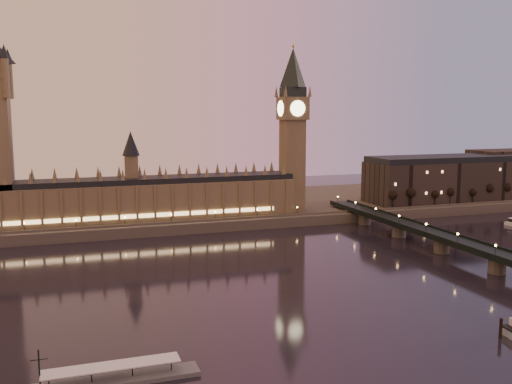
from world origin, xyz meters
The scene contains 14 objects.
ground centered at (0.00, 0.00, 0.00)m, with size 700.00×700.00×0.00m, color black.
far_embankment centered at (30.00, 165.00, 3.00)m, with size 560.00×130.00×6.00m, color #423D35.
palace_of_westminster centered at (-40.12, 120.99, 21.71)m, with size 180.00×26.62×52.00m.
big_ben centered at (53.99, 120.99, 63.95)m, with size 17.68×17.68×104.00m.
westminster_bridge centered at (91.61, 0.00, 5.52)m, with size 13.20×260.00×15.30m.
city_block centered at (194.94, 130.93, 22.24)m, with size 155.00×45.00×34.00m.
bare_tree_0 centered at (118.60, 109.00, 14.27)m, with size 5.46×5.46×11.11m.
bare_tree_1 centered at (134.76, 109.00, 14.27)m, with size 5.46×5.46×11.11m.
bare_tree_2 centered at (150.92, 109.00, 14.27)m, with size 5.46×5.46×11.11m.
bare_tree_3 centered at (167.08, 109.00, 14.27)m, with size 5.46×5.46×11.11m.
bare_tree_4 centered at (183.24, 109.00, 14.27)m, with size 5.46×5.46×11.11m.
bare_tree_5 centered at (199.40, 109.00, 14.27)m, with size 5.46×5.46×11.11m.
bare_tree_6 centered at (215.56, 109.00, 14.27)m, with size 5.46×5.46×11.11m.
pontoon_pier centered at (-72.90, -68.68, 1.23)m, with size 42.78×7.13×11.41m.
Camera 1 is at (-83.21, -211.21, 69.19)m, focal length 40.00 mm.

